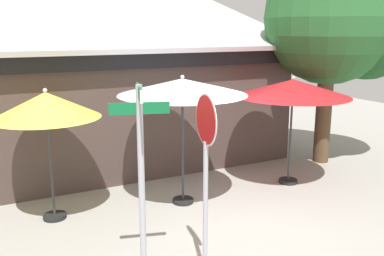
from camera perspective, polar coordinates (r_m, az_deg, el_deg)
ground_plane at (r=8.40m, az=4.68°, el=-12.62°), size 28.00×28.00×0.10m
cafe_building at (r=12.34m, az=-9.99°, el=4.26°), size 8.86×5.53×4.67m
street_sign_post at (r=5.93m, az=-6.80°, el=-4.98°), size 0.79×0.85×2.87m
stop_sign at (r=5.96m, az=1.85°, el=-3.46°), size 0.10×0.73×2.73m
patio_umbrella_mustard_left at (r=8.25m, az=-18.85°, el=2.77°), size 1.98×1.98×2.54m
patio_umbrella_ivory_center at (r=8.54m, az=-1.28°, el=5.40°), size 2.61×2.61×2.70m
patio_umbrella_crimson_right at (r=10.03m, az=13.30°, el=5.14°), size 2.61×2.61×2.54m
shade_tree at (r=12.04m, az=19.23°, el=13.11°), size 3.90×3.42×5.57m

